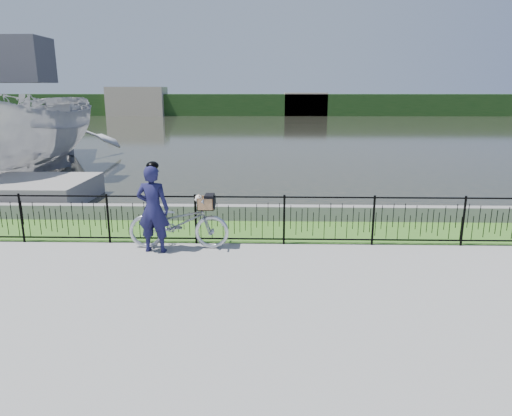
{
  "coord_description": "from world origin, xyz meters",
  "views": [
    {
      "loc": [
        0.61,
        -8.29,
        3.38
      ],
      "look_at": [
        0.38,
        1.0,
        1.0
      ],
      "focal_mm": 32.0,
      "sensor_mm": 36.0,
      "label": 1
    }
  ],
  "objects_px": {
    "bicycle_rig": "(179,222)",
    "boat_near": "(26,132)",
    "cyclist": "(153,208)",
    "boat_far": "(4,139)"
  },
  "relations": [
    {
      "from": "bicycle_rig",
      "to": "boat_near",
      "type": "height_order",
      "value": "boat_near"
    },
    {
      "from": "bicycle_rig",
      "to": "cyclist",
      "type": "height_order",
      "value": "cyclist"
    },
    {
      "from": "cyclist",
      "to": "boat_far",
      "type": "height_order",
      "value": "boat_far"
    },
    {
      "from": "boat_far",
      "to": "bicycle_rig",
      "type": "bearing_deg",
      "value": -47.67
    },
    {
      "from": "cyclist",
      "to": "boat_near",
      "type": "relative_size",
      "value": 0.22
    },
    {
      "from": "boat_far",
      "to": "boat_near",
      "type": "bearing_deg",
      "value": -50.46
    },
    {
      "from": "boat_near",
      "to": "boat_far",
      "type": "bearing_deg",
      "value": 129.54
    },
    {
      "from": "cyclist",
      "to": "boat_near",
      "type": "distance_m",
      "value": 10.4
    },
    {
      "from": "bicycle_rig",
      "to": "cyclist",
      "type": "distance_m",
      "value": 0.67
    },
    {
      "from": "bicycle_rig",
      "to": "boat_far",
      "type": "height_order",
      "value": "boat_far"
    }
  ]
}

